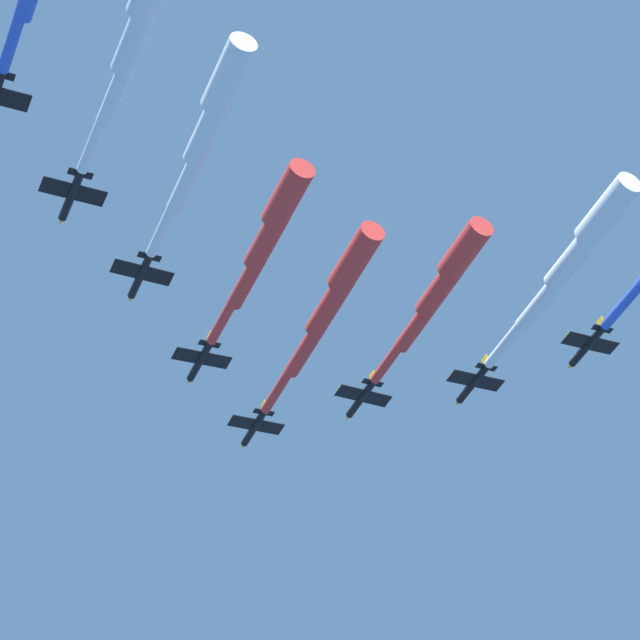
% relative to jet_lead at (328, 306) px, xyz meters
% --- Properties ---
extents(jet_lead, '(14.72, 49.50, 3.84)m').
position_rel_jet_lead_xyz_m(jet_lead, '(0.00, 0.00, 0.00)').
color(jet_lead, black).
extents(jet_port_inner, '(13.87, 44.53, 3.89)m').
position_rel_jet_lead_xyz_m(jet_port_inner, '(10.65, 10.53, -0.13)').
color(jet_port_inner, black).
extents(jet_starboard_inner, '(13.93, 43.45, 3.78)m').
position_rel_jet_lead_xyz_m(jet_starboard_inner, '(-14.29, 4.60, 1.10)').
color(jet_starboard_inner, black).
extents(jet_port_mid, '(13.97, 46.66, 3.78)m').
position_rel_jet_lead_xyz_m(jet_port_mid, '(20.62, 25.75, 1.74)').
color(jet_port_mid, black).
extents(jet_starboard_mid, '(14.69, 47.30, 3.86)m').
position_rel_jet_lead_xyz_m(jet_starboard_mid, '(-29.54, 15.70, -0.67)').
color(jet_starboard_mid, black).
extents(jet_port_outer, '(14.11, 44.58, 3.84)m').
position_rel_jet_lead_xyz_m(jet_port_outer, '(30.64, 38.16, 0.82)').
color(jet_port_outer, black).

